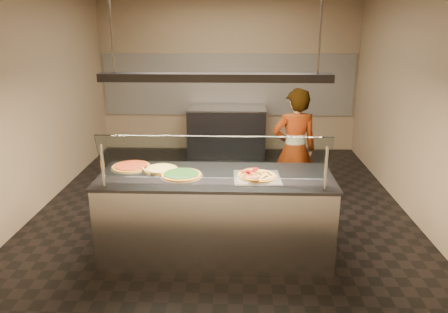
{
  "coord_description": "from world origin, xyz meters",
  "views": [
    {
      "loc": [
        0.23,
        -5.58,
        2.47
      ],
      "look_at": [
        0.06,
        -0.88,
        1.02
      ],
      "focal_mm": 35.0,
      "sensor_mm": 36.0,
      "label": 1
    }
  ],
  "objects_px": {
    "sneeze_guard": "(214,158)",
    "pizza_cheese": "(161,169)",
    "perforated_tray": "(257,177)",
    "pizza_spinach": "(181,175)",
    "pizza_tomato": "(131,166)",
    "heat_lamp_housing": "(215,78)",
    "serving_counter": "(216,216)",
    "half_pizza_pepperoni": "(248,175)",
    "worker": "(294,150)",
    "pizza_spatula": "(149,171)",
    "half_pizza_sausage": "(266,176)",
    "prep_table": "(227,131)"
  },
  "relations": [
    {
      "from": "serving_counter",
      "to": "pizza_spinach",
      "type": "bearing_deg",
      "value": -173.84
    },
    {
      "from": "sneeze_guard",
      "to": "serving_counter",
      "type": "bearing_deg",
      "value": 90.0
    },
    {
      "from": "perforated_tray",
      "to": "heat_lamp_housing",
      "type": "xyz_separation_m",
      "value": [
        -0.43,
        0.06,
        1.01
      ]
    },
    {
      "from": "half_pizza_sausage",
      "to": "pizza_spinach",
      "type": "relative_size",
      "value": 0.9
    },
    {
      "from": "pizza_spinach",
      "to": "worker",
      "type": "bearing_deg",
      "value": 45.76
    },
    {
      "from": "perforated_tray",
      "to": "pizza_spatula",
      "type": "xyz_separation_m",
      "value": [
        -1.14,
        0.1,
        0.02
      ]
    },
    {
      "from": "serving_counter",
      "to": "perforated_tray",
      "type": "bearing_deg",
      "value": -8.45
    },
    {
      "from": "pizza_spinach",
      "to": "pizza_cheese",
      "type": "bearing_deg",
      "value": 144.3
    },
    {
      "from": "half_pizza_pepperoni",
      "to": "half_pizza_sausage",
      "type": "bearing_deg",
      "value": -1.49
    },
    {
      "from": "perforated_tray",
      "to": "pizza_tomato",
      "type": "bearing_deg",
      "value": 168.26
    },
    {
      "from": "serving_counter",
      "to": "half_pizza_sausage",
      "type": "bearing_deg",
      "value": -7.25
    },
    {
      "from": "pizza_spatula",
      "to": "heat_lamp_housing",
      "type": "relative_size",
      "value": 0.11
    },
    {
      "from": "half_pizza_sausage",
      "to": "pizza_spatula",
      "type": "distance_m",
      "value": 1.24
    },
    {
      "from": "half_pizza_sausage",
      "to": "sneeze_guard",
      "type": "bearing_deg",
      "value": -152.38
    },
    {
      "from": "sneeze_guard",
      "to": "perforated_tray",
      "type": "height_order",
      "value": "sneeze_guard"
    },
    {
      "from": "half_pizza_pepperoni",
      "to": "pizza_spinach",
      "type": "height_order",
      "value": "half_pizza_pepperoni"
    },
    {
      "from": "worker",
      "to": "pizza_cheese",
      "type": "bearing_deg",
      "value": 27.42
    },
    {
      "from": "pizza_cheese",
      "to": "pizza_spatula",
      "type": "relative_size",
      "value": 1.52
    },
    {
      "from": "half_pizza_pepperoni",
      "to": "worker",
      "type": "height_order",
      "value": "worker"
    },
    {
      "from": "half_pizza_pepperoni",
      "to": "pizza_cheese",
      "type": "bearing_deg",
      "value": 167.95
    },
    {
      "from": "pizza_tomato",
      "to": "heat_lamp_housing",
      "type": "distance_m",
      "value": 1.4
    },
    {
      "from": "pizza_tomato",
      "to": "half_pizza_sausage",
      "type": "bearing_deg",
      "value": -11.11
    },
    {
      "from": "half_pizza_pepperoni",
      "to": "pizza_spinach",
      "type": "relative_size",
      "value": 0.9
    },
    {
      "from": "heat_lamp_housing",
      "to": "sneeze_guard",
      "type": "bearing_deg",
      "value": -90.0
    },
    {
      "from": "sneeze_guard",
      "to": "prep_table",
      "type": "relative_size",
      "value": 1.49
    },
    {
      "from": "pizza_cheese",
      "to": "pizza_tomato",
      "type": "xyz_separation_m",
      "value": [
        -0.35,
        0.08,
        0.0
      ]
    },
    {
      "from": "half_pizza_pepperoni",
      "to": "pizza_spatula",
      "type": "bearing_deg",
      "value": 174.46
    },
    {
      "from": "pizza_spatula",
      "to": "pizza_tomato",
      "type": "bearing_deg",
      "value": 142.61
    },
    {
      "from": "sneeze_guard",
      "to": "pizza_cheese",
      "type": "xyz_separation_m",
      "value": [
        -0.6,
        0.48,
        -0.28
      ]
    },
    {
      "from": "sneeze_guard",
      "to": "pizza_spinach",
      "type": "distance_m",
      "value": 0.55
    },
    {
      "from": "perforated_tray",
      "to": "half_pizza_sausage",
      "type": "bearing_deg",
      "value": -1.76
    },
    {
      "from": "worker",
      "to": "pizza_spatula",
      "type": "bearing_deg",
      "value": 27.83
    },
    {
      "from": "perforated_tray",
      "to": "worker",
      "type": "distance_m",
      "value": 1.51
    },
    {
      "from": "sneeze_guard",
      "to": "worker",
      "type": "bearing_deg",
      "value": 59.65
    },
    {
      "from": "perforated_tray",
      "to": "pizza_spatula",
      "type": "distance_m",
      "value": 1.15
    },
    {
      "from": "pizza_spatula",
      "to": "prep_table",
      "type": "xyz_separation_m",
      "value": [
        0.71,
        3.78,
        -0.49
      ]
    },
    {
      "from": "pizza_spinach",
      "to": "worker",
      "type": "height_order",
      "value": "worker"
    },
    {
      "from": "pizza_tomato",
      "to": "sneeze_guard",
      "type": "bearing_deg",
      "value": -30.8
    },
    {
      "from": "serving_counter",
      "to": "pizza_spinach",
      "type": "xyz_separation_m",
      "value": [
        -0.36,
        -0.04,
        0.48
      ]
    },
    {
      "from": "sneeze_guard",
      "to": "pizza_spatula",
      "type": "xyz_separation_m",
      "value": [
        -0.71,
        0.38,
        -0.27
      ]
    },
    {
      "from": "pizza_tomato",
      "to": "heat_lamp_housing",
      "type": "xyz_separation_m",
      "value": [
        0.95,
        -0.22,
        1.01
      ]
    },
    {
      "from": "serving_counter",
      "to": "pizza_spatula",
      "type": "relative_size",
      "value": 9.46
    },
    {
      "from": "half_pizza_pepperoni",
      "to": "worker",
      "type": "distance_m",
      "value": 1.55
    },
    {
      "from": "half_pizza_pepperoni",
      "to": "pizza_cheese",
      "type": "relative_size",
      "value": 1.02
    },
    {
      "from": "perforated_tray",
      "to": "pizza_tomato",
      "type": "distance_m",
      "value": 1.41
    },
    {
      "from": "perforated_tray",
      "to": "pizza_spinach",
      "type": "bearing_deg",
      "value": 178.14
    },
    {
      "from": "serving_counter",
      "to": "half_pizza_sausage",
      "type": "xyz_separation_m",
      "value": [
        0.53,
        -0.07,
        0.49
      ]
    },
    {
      "from": "heat_lamp_housing",
      "to": "pizza_spatula",
      "type": "bearing_deg",
      "value": 176.83
    },
    {
      "from": "pizza_spatula",
      "to": "heat_lamp_housing",
      "type": "xyz_separation_m",
      "value": [
        0.71,
        -0.04,
        0.99
      ]
    },
    {
      "from": "sneeze_guard",
      "to": "prep_table",
      "type": "height_order",
      "value": "sneeze_guard"
    }
  ]
}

